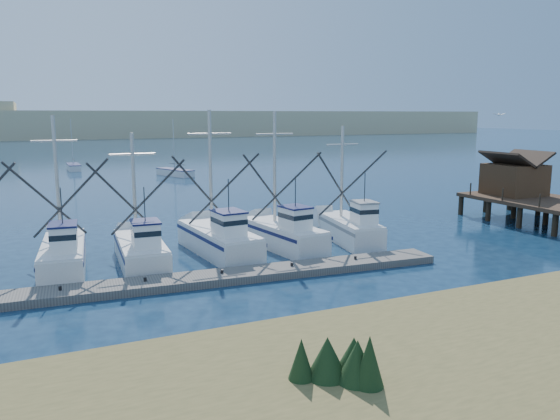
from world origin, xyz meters
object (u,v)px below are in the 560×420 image
at_px(sailboat_near, 175,172).
at_px(sailboat_far, 74,167).
at_px(floating_dock, 165,283).
at_px(timber_pier, 549,193).

distance_m(sailboat_near, sailboat_far, 19.38).
bearing_deg(floating_dock, sailboat_near, 79.48).
bearing_deg(timber_pier, floating_dock, -174.24).
bearing_deg(timber_pier, sailboat_far, 116.79).
relative_size(floating_dock, sailboat_far, 3.88).
bearing_deg(sailboat_near, floating_dock, -125.50).
xyz_separation_m(timber_pier, sailboat_near, (-18.55, 47.30, -2.08)).
distance_m(floating_dock, sailboat_far, 65.08).
xyz_separation_m(floating_dock, sailboat_far, (0.09, 65.08, 0.29)).
height_order(floating_dock, sailboat_far, sailboat_far).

